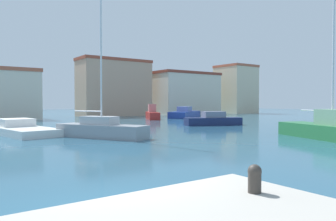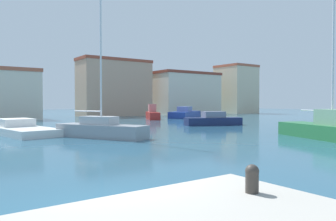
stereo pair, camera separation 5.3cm
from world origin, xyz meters
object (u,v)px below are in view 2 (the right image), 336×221
Objects in this scene: motorboat_red_distant_north at (153,114)px; motorboat_blue_near_pier at (185,114)px; sailboat_grey_outer_mooring at (101,129)px; motorboat_white_center_channel at (19,129)px; motorboat_navy_distant_east at (213,120)px; mooring_bollard at (252,178)px; sailboat_green_behind_lamppost at (334,129)px.

motorboat_blue_near_pier is at bearing 9.20° from motorboat_red_distant_north.
sailboat_grey_outer_mooring is 1.26× the size of motorboat_white_center_channel.
motorboat_navy_distant_east reaches higher than motorboat_white_center_channel.
sailboat_grey_outer_mooring is at bearing 74.31° from mooring_bollard.
sailboat_grey_outer_mooring is 2.09× the size of motorboat_red_distant_north.
sailboat_green_behind_lamppost is at bearing -101.27° from motorboat_navy_distant_east.
sailboat_grey_outer_mooring is 1.88× the size of motorboat_navy_distant_east.
motorboat_navy_distant_east is 13.82m from motorboat_red_distant_north.
motorboat_white_center_channel is (-19.77, -11.89, -0.31)m from motorboat_red_distant_north.
sailboat_grey_outer_mooring is 15.07m from motorboat_navy_distant_east.
sailboat_grey_outer_mooring is at bearing -57.05° from motorboat_white_center_channel.
sailboat_green_behind_lamppost is at bearing -45.76° from motorboat_white_center_channel.
sailboat_green_behind_lamppost reaches higher than motorboat_red_distant_north.
sailboat_green_behind_lamppost is 22.38m from motorboat_white_center_channel.
mooring_bollard is at bearing -120.36° from motorboat_red_distant_north.
sailboat_green_behind_lamppost is 28.23m from motorboat_red_distant_north.
mooring_bollard is 40.73m from motorboat_red_distant_north.
motorboat_blue_near_pier reaches higher than motorboat_navy_distant_east.
motorboat_navy_distant_east is (19.24, 21.38, -0.63)m from mooring_bollard.
mooring_bollard is at bearing -156.28° from sailboat_green_behind_lamppost.
sailboat_grey_outer_mooring is 1.33× the size of motorboat_blue_near_pier.
mooring_bollard is 0.08× the size of motorboat_navy_distant_east.
mooring_bollard is 45.37m from motorboat_blue_near_pier.
sailboat_grey_outer_mooring reaches higher than mooring_bollard.
motorboat_red_distant_north is at bearing 59.64° from mooring_bollard.
motorboat_red_distant_north is (1.34, 13.76, 0.14)m from motorboat_navy_distant_east.
sailboat_green_behind_lamppost reaches higher than motorboat_white_center_channel.
motorboat_blue_near_pier reaches higher than mooring_bollard.
sailboat_green_behind_lamppost is 30.99m from motorboat_blue_near_pier.
motorboat_navy_distant_east is at bearing 78.73° from sailboat_green_behind_lamppost.
sailboat_green_behind_lamppost is 1.30× the size of motorboat_blue_near_pier.
sailboat_green_behind_lamppost is at bearing -110.58° from motorboat_blue_near_pier.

